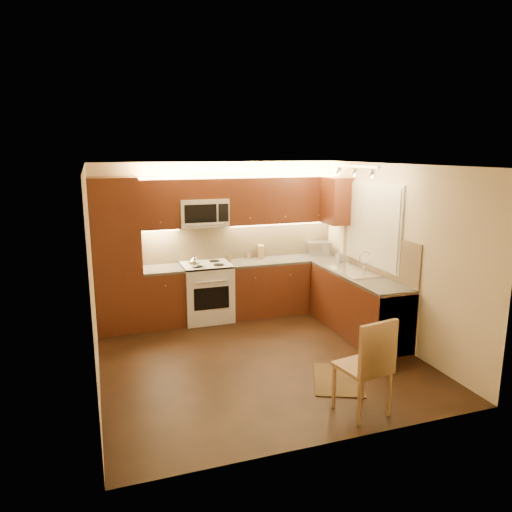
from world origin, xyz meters
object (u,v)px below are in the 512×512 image
object	(u,v)px
soap_bottle	(340,256)
toaster_oven	(318,248)
sink	(354,267)
kettle	(194,261)
dining_chair	(362,365)
microwave	(203,213)
knife_block	(261,252)
stove	(207,292)

from	to	relation	value
soap_bottle	toaster_oven	bearing A→B (deg)	91.20
soap_bottle	sink	bearing A→B (deg)	-105.57
kettle	dining_chair	size ratio (longest dim) A/B	0.18
microwave	knife_block	xyz separation A→B (m)	(0.99, 0.08, -0.71)
kettle	dining_chair	distance (m)	3.33
microwave	kettle	xyz separation A→B (m)	(-0.22, -0.31, -0.71)
toaster_oven	dining_chair	bearing A→B (deg)	-95.92
stove	microwave	distance (m)	1.27
toaster_oven	soap_bottle	xyz separation A→B (m)	(0.08, -0.62, -0.01)
stove	microwave	bearing A→B (deg)	90.00
toaster_oven	dining_chair	size ratio (longest dim) A/B	0.37
microwave	kettle	distance (m)	0.80
sink	knife_block	bearing A→B (deg)	126.94
soap_bottle	kettle	bearing A→B (deg)	165.75
toaster_oven	knife_block	world-z (taller)	toaster_oven
sink	stove	bearing A→B (deg)	150.64
sink	soap_bottle	bearing A→B (deg)	80.98
microwave	sink	world-z (taller)	microwave
stove	toaster_oven	bearing A→B (deg)	3.85
knife_block	sink	bearing A→B (deg)	-35.49
sink	knife_block	xyz separation A→B (m)	(-1.01, 1.34, 0.03)
kettle	toaster_oven	size ratio (longest dim) A/B	0.49
microwave	soap_bottle	distance (m)	2.31
knife_block	toaster_oven	bearing A→B (deg)	13.27
kettle	knife_block	size ratio (longest dim) A/B	0.87
sink	dining_chair	world-z (taller)	sink
stove	soap_bottle	world-z (taller)	soap_bottle
stove	dining_chair	world-z (taller)	dining_chair
microwave	toaster_oven	distance (m)	2.14
toaster_oven	knife_block	distance (m)	1.03
toaster_oven	knife_block	bearing A→B (deg)	-171.64
toaster_oven	dining_chair	distance (m)	3.63
dining_chair	microwave	bearing A→B (deg)	94.24
microwave	kettle	world-z (taller)	microwave
toaster_oven	microwave	bearing A→B (deg)	-167.32
soap_bottle	microwave	bearing A→B (deg)	156.98
toaster_oven	soap_bottle	distance (m)	0.63
dining_chair	toaster_oven	bearing A→B (deg)	61.35
stove	toaster_oven	distance (m)	2.10
soap_bottle	dining_chair	size ratio (longest dim) A/B	0.20
stove	microwave	xyz separation A→B (m)	(0.00, 0.14, 1.26)
dining_chair	kettle	bearing A→B (deg)	99.31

